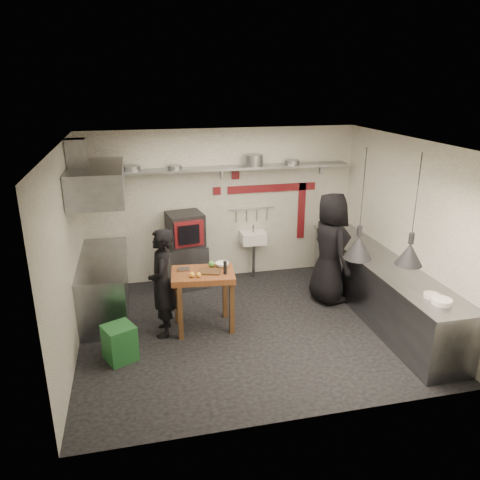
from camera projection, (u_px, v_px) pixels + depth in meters
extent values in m
plane|color=black|center=(249.00, 328.00, 7.18)|extent=(5.00, 5.00, 0.00)
plane|color=beige|center=(250.00, 143.00, 6.26)|extent=(5.00, 5.00, 0.00)
cube|color=silver|center=(222.00, 205.00, 8.65)|extent=(5.00, 0.04, 2.80)
cube|color=silver|center=(299.00, 308.00, 4.78)|extent=(5.00, 0.04, 2.80)
cube|color=silver|center=(67.00, 256.00, 6.19)|extent=(0.04, 4.20, 2.80)
cube|color=silver|center=(406.00, 230.00, 7.24)|extent=(0.04, 4.20, 2.80)
cube|color=maroon|center=(272.00, 188.00, 8.74)|extent=(1.70, 0.02, 0.14)
cube|color=maroon|center=(301.00, 211.00, 9.02)|extent=(0.14, 0.02, 1.10)
cube|color=maroon|center=(236.00, 175.00, 8.50)|extent=(0.14, 0.02, 0.14)
cube|color=maroon|center=(217.00, 191.00, 8.52)|extent=(0.14, 0.02, 0.14)
cube|color=slate|center=(224.00, 168.00, 8.25)|extent=(4.60, 0.34, 0.04)
cube|color=slate|center=(113.00, 177.00, 8.02)|extent=(0.04, 0.06, 0.24)
cube|color=slate|center=(222.00, 172.00, 8.42)|extent=(0.04, 0.06, 0.24)
cube|color=slate|center=(321.00, 168.00, 8.82)|extent=(0.04, 0.06, 0.24)
cylinder|color=slate|center=(131.00, 168.00, 7.89)|extent=(0.31, 0.31, 0.09)
cylinder|color=slate|center=(175.00, 167.00, 8.05)|extent=(0.30, 0.30, 0.07)
cylinder|color=slate|center=(254.00, 160.00, 8.32)|extent=(0.44, 0.44, 0.20)
cylinder|color=slate|center=(292.00, 162.00, 8.50)|extent=(0.28, 0.28, 0.08)
cube|color=slate|center=(186.00, 265.00, 8.53)|extent=(0.79, 0.74, 0.80)
cube|color=black|center=(185.00, 229.00, 8.31)|extent=(0.68, 0.65, 0.58)
cube|color=maroon|center=(189.00, 234.00, 8.04)|extent=(0.51, 0.12, 0.46)
cube|color=black|center=(189.00, 235.00, 7.99)|extent=(0.37, 0.08, 0.34)
cube|color=white|center=(253.00, 238.00, 8.80)|extent=(0.46, 0.34, 0.22)
cylinder|color=slate|center=(253.00, 229.00, 8.74)|extent=(0.03, 0.03, 0.14)
cylinder|color=slate|center=(253.00, 260.00, 8.91)|extent=(0.06, 0.06, 0.66)
cylinder|color=slate|center=(252.00, 208.00, 8.76)|extent=(0.90, 0.02, 0.02)
cube|color=slate|center=(379.00, 288.00, 7.48)|extent=(0.70, 3.80, 0.90)
cube|color=slate|center=(382.00, 261.00, 7.33)|extent=(0.76, 3.90, 0.03)
cylinder|color=white|center=(442.00, 301.00, 5.89)|extent=(0.31, 0.31, 0.07)
cylinder|color=white|center=(431.00, 296.00, 6.07)|extent=(0.24, 0.24, 0.05)
cube|color=slate|center=(104.00, 286.00, 7.54)|extent=(0.70, 1.90, 0.90)
cube|color=slate|center=(102.00, 259.00, 7.39)|extent=(0.76, 2.00, 0.03)
cube|color=slate|center=(97.00, 182.00, 6.99)|extent=(0.78, 1.60, 0.50)
cube|color=slate|center=(77.00, 156.00, 6.81)|extent=(0.28, 0.28, 0.50)
cube|color=#1C5425|center=(120.00, 343.00, 6.30)|extent=(0.50, 0.50, 0.50)
cube|color=#50321C|center=(209.00, 272.00, 6.88)|extent=(0.38, 0.32, 0.02)
cylinder|color=black|center=(225.00, 267.00, 6.80)|extent=(0.05, 0.05, 0.20)
sphere|color=#F9A62E|center=(192.00, 275.00, 6.70)|extent=(0.09, 0.09, 0.08)
sphere|color=#F9A62E|center=(199.00, 275.00, 6.70)|extent=(0.09, 0.09, 0.07)
sphere|color=#4E9B39|center=(211.00, 264.00, 7.06)|extent=(0.10, 0.10, 0.09)
cube|color=slate|center=(184.00, 269.00, 6.95)|extent=(0.19, 0.13, 0.03)
imported|color=white|center=(222.00, 265.00, 7.08)|extent=(0.24, 0.24, 0.07)
imported|color=black|center=(162.00, 283.00, 6.78)|extent=(0.45, 0.63, 1.63)
imported|color=black|center=(330.00, 248.00, 7.79)|extent=(0.68, 0.97, 1.88)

